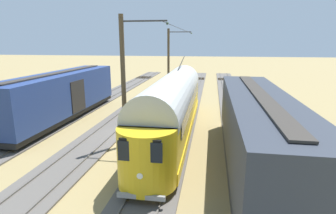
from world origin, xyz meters
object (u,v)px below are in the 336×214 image
Objects in this scene: coach_far_siding at (62,94)px; catenary_pole_mid_near at (124,81)px; boxcar_adjacent at (257,130)px; vintage_streetcar at (173,104)px; catenary_pole_foreground at (169,61)px.

catenary_pole_mid_near reaches higher than coach_far_siding.
coach_far_siding is at bearing -25.80° from boxcar_adjacent.
catenary_pole_mid_near reaches higher than boxcar_adjacent.
catenary_pole_mid_near is (2.62, 2.47, 1.89)m from vintage_streetcar.
boxcar_adjacent is (-4.88, 4.64, -0.10)m from vintage_streetcar.
coach_far_siding is 1.88× the size of catenary_pole_mid_near.
vintage_streetcar is 4.07m from catenary_pole_mid_near.
catenary_pole_foreground reaches higher than coach_far_siding.
catenary_pole_mid_near is (-7.14, 4.91, 1.99)m from coach_far_siding.
catenary_pole_foreground reaches higher than vintage_streetcar.
boxcar_adjacent is at bearing 163.84° from catenary_pole_mid_near.
catenary_pole_mid_near is (0.00, 17.05, 0.00)m from catenary_pole_foreground.
vintage_streetcar is 1.19× the size of coach_far_siding.
boxcar_adjacent is 1.83× the size of catenary_pole_mid_near.
vintage_streetcar reaches higher than boxcar_adjacent.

